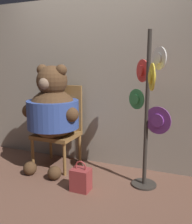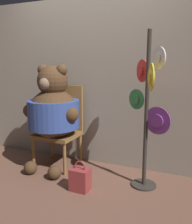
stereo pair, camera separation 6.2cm
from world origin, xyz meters
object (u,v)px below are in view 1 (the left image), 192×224
object	(u,v)px
teddy_bear	(53,111)
hat_display_rack	(148,107)
chair	(60,124)
handbag_on_ground	(81,179)

from	to	relation	value
teddy_bear	hat_display_rack	bearing A→B (deg)	-1.54
teddy_bear	hat_display_rack	world-z (taller)	hat_display_rack
chair	teddy_bear	bearing A→B (deg)	-88.77
teddy_bear	chair	bearing A→B (deg)	91.23
chair	hat_display_rack	world-z (taller)	hat_display_rack
hat_display_rack	handbag_on_ground	xyz separation A→B (m)	(-0.63, -0.36, -0.78)
hat_display_rack	chair	bearing A→B (deg)	170.11
teddy_bear	handbag_on_ground	distance (m)	0.95
handbag_on_ground	hat_display_rack	bearing A→B (deg)	29.78
chair	hat_display_rack	xyz separation A→B (m)	(1.21, -0.21, 0.35)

